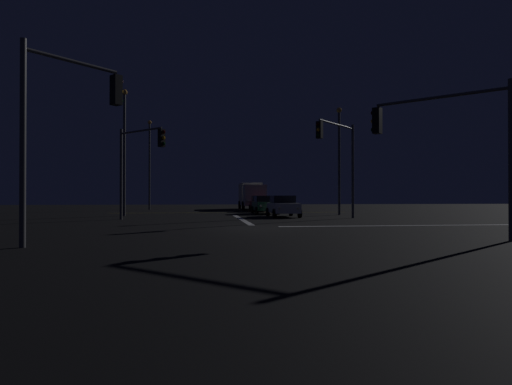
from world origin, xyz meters
TOP-DOWN VIEW (x-y plane):
  - ground at (0.00, 0.00)m, footprint 120.00×120.00m
  - stop_line_north at (0.00, 7.42)m, footprint 0.35×12.64m
  - centre_line_ns at (0.00, 19.02)m, footprint 22.00×0.15m
  - crosswalk_bar_east at (7.52, 0.00)m, footprint 12.64×0.40m
  - sedan_white at (3.34, 10.22)m, footprint 2.02×4.33m
  - sedan_green at (2.81, 16.02)m, footprint 2.02×4.33m
  - sedan_red at (3.23, 21.88)m, footprint 2.02×4.33m
  - box_truck at (3.14, 29.27)m, footprint 2.68×8.28m
  - traffic_signal_sw at (-6.86, -6.86)m, footprint 2.56×2.56m
  - traffic_signal_nw at (-6.57, 6.57)m, footprint 3.16×3.16m
  - traffic_signal_ne at (6.45, 6.45)m, footprint 3.59×3.59m
  - traffic_signal_se at (6.30, -6.30)m, footprint 3.66×3.66m
  - streetlamp_left_near at (-8.52, 13.02)m, footprint 0.44×0.44m
  - streetlamp_right_near at (8.52, 13.02)m, footprint 0.44×0.44m
  - streetlamp_left_far at (-8.52, 29.02)m, footprint 0.44×0.44m

SIDE VIEW (x-z plane):
  - ground at x=0.00m, z-range -0.10..0.00m
  - stop_line_north at x=0.00m, z-range 0.00..0.01m
  - centre_line_ns at x=0.00m, z-range 0.00..0.01m
  - crosswalk_bar_east at x=7.52m, z-range 0.00..0.01m
  - sedan_white at x=3.34m, z-range 0.02..1.59m
  - sedan_green at x=2.81m, z-range 0.02..1.59m
  - sedan_red at x=3.23m, z-range 0.02..1.59m
  - box_truck at x=3.14m, z-range 0.17..3.25m
  - traffic_signal_se at x=6.30m, z-range 1.10..6.60m
  - traffic_signal_nw at x=-6.57m, z-range 1.13..7.03m
  - traffic_signal_sw at x=-6.86m, z-range 1.12..7.30m
  - traffic_signal_ne at x=6.45m, z-range 1.26..7.76m
  - streetlamp_right_near at x=8.52m, z-range 0.69..9.47m
  - streetlamp_left_near at x=-8.52m, z-range 0.70..10.46m
  - streetlamp_left_far at x=-8.52m, z-range 0.71..10.84m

